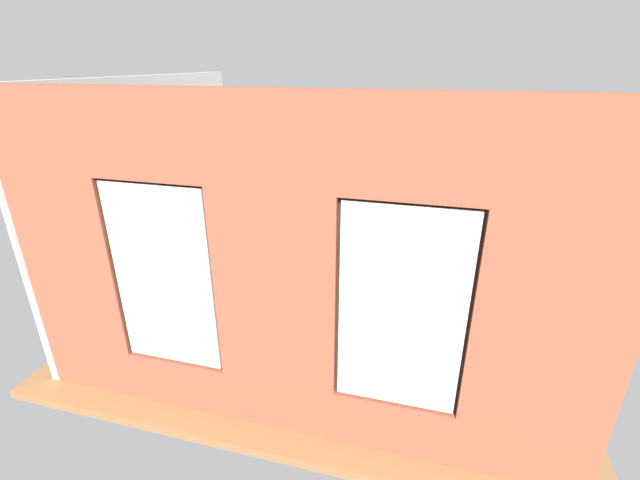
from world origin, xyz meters
TOP-DOWN VIEW (x-y plane):
  - ground_plane at (0.00, 0.00)m, footprint 6.22×5.64m
  - brick_wall_with_windows at (0.00, 2.44)m, footprint 5.62×0.30m
  - white_wall_right at (2.76, 0.20)m, footprint 0.10×4.64m
  - couch_by_window at (0.08, 1.79)m, footprint 1.87×0.87m
  - couch_left at (-2.11, 0.02)m, footprint 0.99×1.83m
  - coffee_table at (0.47, -0.23)m, footprint 1.49×0.88m
  - cup_ceramic at (0.47, -0.23)m, footprint 0.09×0.09m
  - candle_jar at (0.92, -0.10)m, footprint 0.08×0.08m
  - table_plant_small at (0.66, -0.34)m, footprint 0.14×0.14m
  - remote_silver at (0.36, -0.10)m, footprint 0.17×0.13m
  - media_console at (2.46, -0.15)m, footprint 1.19×0.42m
  - tv_flatscreen at (2.46, -0.15)m, footprint 1.02×0.20m
  - papasan_chair at (0.92, -1.77)m, footprint 1.08×1.08m
  - potted_plant_by_left_couch at (-1.71, -1.32)m, footprint 0.37×0.37m
  - potted_plant_between_couches at (-1.30, 1.73)m, footprint 0.84×0.86m
  - potted_plant_corner_far_left at (-2.26, 1.89)m, footprint 1.04×1.12m
  - potted_plant_beside_window_right at (1.50, 1.89)m, footprint 0.99×0.90m

SIDE VIEW (x-z plane):
  - ground_plane at x=0.00m, z-range -0.10..0.00m
  - media_console at x=2.46m, z-range 0.00..0.45m
  - couch_by_window at x=0.08m, z-range -0.07..0.73m
  - couch_left at x=-2.11m, z-range -0.07..0.73m
  - potted_plant_by_left_couch at x=-1.71m, z-range 0.09..0.63m
  - coffee_table at x=0.47m, z-range 0.18..0.62m
  - papasan_chair at x=0.92m, z-range 0.10..0.78m
  - remote_silver at x=0.36m, z-range 0.45..0.47m
  - cup_ceramic at x=0.47m, z-range 0.45..0.56m
  - candle_jar at x=0.92m, z-range 0.45..0.57m
  - table_plant_small at x=0.66m, z-range 0.46..0.69m
  - potted_plant_beside_window_right at x=1.50m, z-range 0.01..1.35m
  - tv_flatscreen at x=2.46m, z-range 0.45..1.18m
  - potted_plant_corner_far_left at x=-2.26m, z-range 0.12..1.54m
  - potted_plant_between_couches at x=-1.30m, z-range 0.26..1.56m
  - brick_wall_with_windows at x=0.00m, z-range -0.01..3.25m
  - white_wall_right at x=2.76m, z-range 0.00..3.25m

